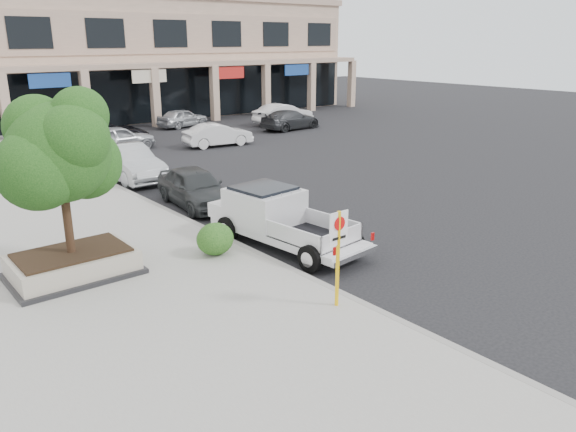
% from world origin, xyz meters
% --- Properties ---
extents(ground, '(120.00, 120.00, 0.00)m').
position_xyz_m(ground, '(0.00, 0.00, 0.00)').
color(ground, black).
rests_on(ground, ground).
extents(sidewalk, '(8.00, 52.00, 0.15)m').
position_xyz_m(sidewalk, '(-5.50, 6.00, 0.07)').
color(sidewalk, gray).
rests_on(sidewalk, ground).
extents(curb, '(0.20, 52.00, 0.15)m').
position_xyz_m(curb, '(-1.55, 6.00, 0.07)').
color(curb, gray).
rests_on(curb, ground).
extents(strip_mall, '(40.55, 12.43, 9.50)m').
position_xyz_m(strip_mall, '(8.00, 33.93, 4.75)').
color(strip_mall, tan).
rests_on(strip_mall, ground).
extents(planter, '(3.20, 2.20, 0.68)m').
position_xyz_m(planter, '(-6.28, 3.37, 0.48)').
color(planter, black).
rests_on(planter, sidewalk).
extents(planter_tree, '(2.90, 2.55, 4.00)m').
position_xyz_m(planter_tree, '(-6.15, 3.52, 3.41)').
color(planter_tree, black).
rests_on(planter_tree, planter).
extents(no_parking_sign, '(0.55, 0.09, 2.30)m').
position_xyz_m(no_parking_sign, '(-2.13, -2.26, 1.63)').
color(no_parking_sign, yellow).
rests_on(no_parking_sign, sidewalk).
extents(hedge, '(1.10, 0.99, 0.93)m').
position_xyz_m(hedge, '(-2.57, 2.31, 0.62)').
color(hedge, '#123F13').
rests_on(hedge, sidewalk).
extents(pickup_truck, '(2.58, 5.70, 1.74)m').
position_xyz_m(pickup_truck, '(-0.35, 1.79, 0.87)').
color(pickup_truck, silver).
rests_on(pickup_truck, ground).
extents(curb_car_a, '(2.19, 4.48, 1.47)m').
position_xyz_m(curb_car_a, '(-0.23, 7.43, 0.74)').
color(curb_car_a, '#2B2E30').
rests_on(curb_car_a, ground).
extents(curb_car_b, '(1.70, 4.86, 1.60)m').
position_xyz_m(curb_car_b, '(-0.47, 12.95, 0.80)').
color(curb_car_b, '#A4A7AC').
rests_on(curb_car_b, ground).
extents(curb_car_c, '(2.76, 5.43, 1.51)m').
position_xyz_m(curb_car_c, '(-0.14, 17.97, 0.75)').
color(curb_car_c, silver).
rests_on(curb_car_c, ground).
extents(curb_car_d, '(2.84, 5.15, 1.36)m').
position_xyz_m(curb_car_d, '(0.03, 25.47, 0.68)').
color(curb_car_d, black).
rests_on(curb_car_d, ground).
extents(lot_car_a, '(4.39, 2.07, 1.45)m').
position_xyz_m(lot_car_a, '(2.00, 19.91, 0.73)').
color(lot_car_a, '#ACAFB4').
rests_on(lot_car_a, ground).
extents(lot_car_b, '(4.23, 1.96, 1.34)m').
position_xyz_m(lot_car_b, '(7.25, 17.61, 0.67)').
color(lot_car_b, silver).
rests_on(lot_car_b, ground).
extents(lot_car_c, '(4.83, 2.30, 1.36)m').
position_xyz_m(lot_car_c, '(14.68, 19.86, 0.68)').
color(lot_car_c, '#282A2D').
rests_on(lot_car_c, ground).
extents(lot_car_d, '(5.31, 2.99, 1.40)m').
position_xyz_m(lot_car_d, '(2.28, 22.23, 0.70)').
color(lot_car_d, black).
rests_on(lot_car_d, ground).
extents(lot_car_e, '(4.14, 2.37, 1.33)m').
position_xyz_m(lot_car_e, '(9.32, 25.61, 0.66)').
color(lot_car_e, '#A7AAAF').
rests_on(lot_car_e, ground).
extents(lot_car_f, '(4.65, 1.64, 1.53)m').
position_xyz_m(lot_car_f, '(15.77, 22.03, 0.76)').
color(lot_car_f, silver).
rests_on(lot_car_f, ground).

